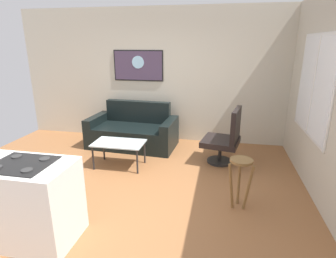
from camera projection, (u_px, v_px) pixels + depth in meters
ground at (128, 191)px, 4.08m from camera, size 6.40×6.40×0.04m
back_wall at (163, 76)px, 5.93m from camera, size 6.40×0.05×2.80m
right_wall at (331, 100)px, 3.45m from camera, size 0.05×6.40×2.80m
couch at (133, 132)px, 5.78m from camera, size 1.82×1.00×0.89m
coffee_table at (119, 145)px, 4.76m from camera, size 0.87×0.52×0.44m
armchair at (226, 138)px, 4.87m from camera, size 0.73×0.75×1.02m
bar_stool at (241, 172)px, 3.52m from camera, size 0.34×0.33×0.68m
kitchen_counter at (5, 199)px, 3.01m from camera, size 1.57×0.64×0.91m
wall_painting at (138, 66)px, 5.92m from camera, size 1.09×0.03×0.65m
window at (314, 86)px, 3.99m from camera, size 0.03×1.56×1.47m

